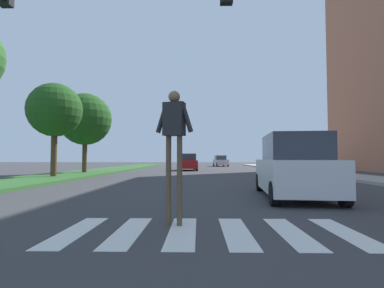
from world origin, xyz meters
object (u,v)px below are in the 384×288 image
Objects in this scene: traffic_light_gantry at (4,20)px; sedan_distant at (221,161)px; pedestrian_performer at (174,135)px; suv_crossing at (294,168)px; tree_distant at (85,119)px; tree_far at (55,110)px; sedan_midblock at (188,163)px.

sedan_distant is at bearing 78.99° from traffic_light_gantry.
pedestrian_performer is at bearing -95.35° from sedan_distant.
suv_crossing is (3.45, 4.00, -0.73)m from pedestrian_performer.
tree_distant is at bearing 115.45° from pedestrian_performer.
tree_far reaches higher than suv_crossing.
sedan_distant is at bearing 84.65° from pedestrian_performer.
tree_far is at bearing -88.41° from tree_distant.
tree_distant reaches higher than sedan_distant.
traffic_light_gantry is 2.05× the size of sedan_midblock.
tree_far is 0.92× the size of tree_distant.
traffic_light_gantry is at bearing -69.12° from tree_far.
traffic_light_gantry reaches higher than suv_crossing.
traffic_light_gantry is 8.69m from suv_crossing.
tree_far reaches higher than sedan_midblock.
suv_crossing is at bearing 49.20° from pedestrian_performer.
sedan_distant is (4.51, 15.86, -0.01)m from sedan_midblock.
tree_distant is at bearing 130.77° from suv_crossing.
tree_far is at bearing 123.67° from pedestrian_performer.
traffic_light_gantry is (4.38, -11.49, 0.21)m from tree_far.
tree_distant reaches higher than traffic_light_gantry.
pedestrian_performer reaches higher than sedan_distant.
tree_distant is 1.38× the size of sedan_distant.
sedan_midblock is (3.32, 24.39, -3.58)m from traffic_light_gantry.
traffic_light_gantry is 4.91m from pedestrian_performer.
tree_distant is 19.95m from pedestrian_performer.
sedan_midblock is at bearing 43.98° from tree_distant.
pedestrian_performer is 0.55× the size of sedan_distant.
sedan_distant is at bearing 66.99° from tree_far.
sedan_distant is at bearing 62.19° from tree_distant.
sedan_midblock is 1.00× the size of sedan_distant.
sedan_midblock is 16.49m from sedan_distant.
sedan_midblock reaches higher than sedan_distant.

